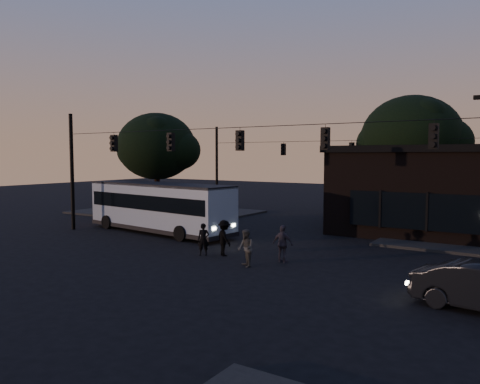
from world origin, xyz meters
The scene contains 12 objects.
ground centered at (0.00, 0.00, 0.00)m, with size 120.00×120.00×0.00m, color black.
sidewalk_far_left centered at (-14.00, 14.00, 0.07)m, with size 14.00×10.00×0.15m, color black.
building centered at (9.00, 15.97, 2.71)m, with size 15.40×10.41×5.40m.
tree_behind centered at (4.00, 22.00, 6.19)m, with size 7.60×7.60×9.43m.
tree_left centered at (-14.00, 13.00, 5.57)m, with size 6.40×6.40×8.30m.
signal_rig_near centered at (0.00, 4.00, 4.45)m, with size 26.24×0.30×7.50m.
signal_rig_far centered at (0.00, 20.00, 4.20)m, with size 26.24×0.30×7.50m.
bus centered at (-7.44, 6.15, 1.74)m, with size 11.23×3.85×3.10m.
pedestrian_a centered at (-0.97, 2.25, 0.78)m, with size 0.57×0.37×1.55m, color black.
pedestrian_b centered at (1.98, 1.41, 0.82)m, with size 0.79×0.62×1.63m, color #3A3A35.
pedestrian_c centered at (2.95, 3.00, 0.85)m, with size 0.99×0.41×1.70m, color #2F2A33.
pedestrian_d centered at (-0.08, 2.73, 0.86)m, with size 1.11×0.64×1.72m, color black.
Camera 1 is at (12.65, -15.45, 4.79)m, focal length 35.00 mm.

